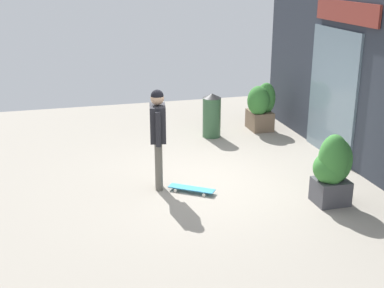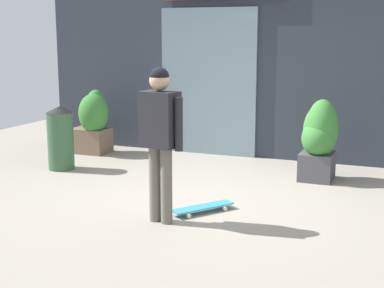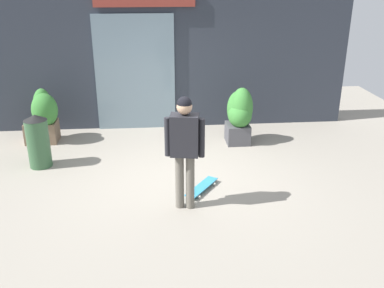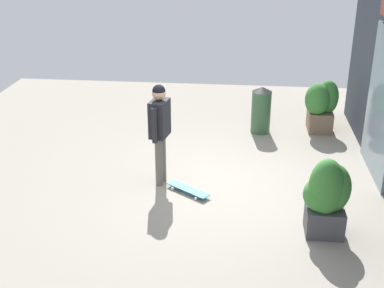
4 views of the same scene
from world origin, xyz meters
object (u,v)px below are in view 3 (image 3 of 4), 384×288
Objects in this scene: planter_box_left at (239,114)px; trash_bin at (38,141)px; skateboarder at (185,142)px; planter_box_right at (43,115)px; skateboard at (202,187)px.

planter_box_left is 3.96m from trash_bin.
skateboarder is 1.47× the size of planter_box_left.
planter_box_right is 1.12× the size of trash_bin.
trash_bin is at bearing -82.04° from planter_box_right.
planter_box_right is (-2.72, 2.96, -0.48)m from skateboarder.
skateboard is 0.68× the size of planter_box_right.
skateboard is at bearing -21.98° from skateboarder.
skateboarder is 4.05m from planter_box_right.
planter_box_left is 4.06m from planter_box_right.
trash_bin is at bearing -167.77° from planter_box_left.
planter_box_left reaches higher than skateboard.
skateboarder reaches higher than planter_box_left.
planter_box_right reaches higher than trash_bin.
skateboard is at bearing -23.18° from trash_bin.
skateboard is 0.64× the size of planter_box_left.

